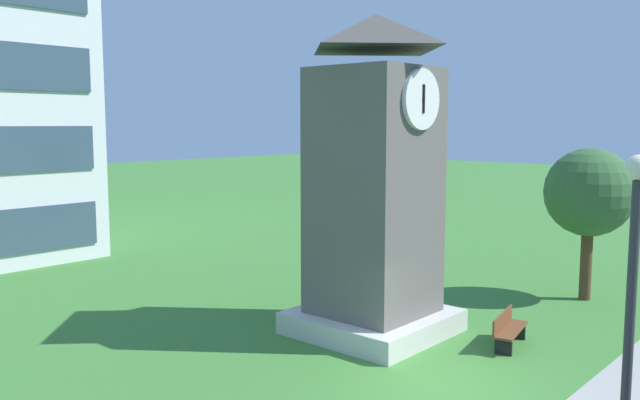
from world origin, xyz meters
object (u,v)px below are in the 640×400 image
(tree_by_building, at_px, (589,193))
(street_lamp, at_px, (631,297))
(clock_tower, at_px, (374,196))
(park_bench, at_px, (508,329))

(tree_by_building, bearing_deg, street_lamp, -158.22)
(clock_tower, bearing_deg, tree_by_building, -23.40)
(clock_tower, relative_size, street_lamp, 1.62)
(street_lamp, bearing_deg, park_bench, 37.47)
(park_bench, xyz_separation_m, tree_by_building, (6.01, 0.17, 3.08))
(clock_tower, height_order, tree_by_building, clock_tower)
(clock_tower, bearing_deg, street_lamp, -120.27)
(street_lamp, xyz_separation_m, tree_by_building, (12.09, 4.83, 0.17))
(tree_by_building, bearing_deg, park_bench, -178.37)
(clock_tower, relative_size, tree_by_building, 1.73)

